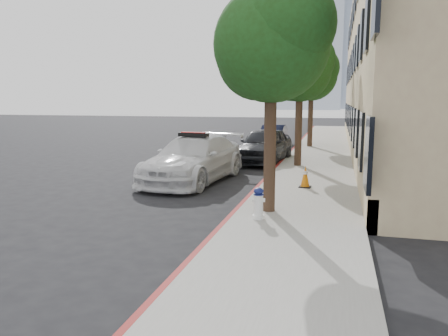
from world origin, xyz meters
TOP-DOWN VIEW (x-y plane):
  - ground at (0.00, 0.00)m, footprint 120.00×120.00m
  - sidewalk at (3.60, 10.00)m, footprint 3.20×50.00m
  - curb_strip at (2.06, 10.00)m, footprint 0.12×50.00m
  - building at (9.20, 15.00)m, footprint 8.00×36.00m
  - tower_left at (-4.00, 120.00)m, footprint 18.00×14.00m
  - tower_right at (9.00, 135.00)m, footprint 14.00×14.00m
  - tree_near at (2.93, -2.01)m, footprint 2.92×2.82m
  - tree_mid at (2.93, 5.99)m, footprint 2.77×2.64m
  - tree_far at (2.93, 13.99)m, footprint 3.10×3.00m
  - police_car at (-0.48, 2.11)m, footprint 2.89×5.86m
  - parked_car_mid at (1.20, 7.47)m, footprint 2.45×4.99m
  - parked_car_far at (0.52, 15.07)m, footprint 1.44×4.06m
  - fire_hydrant at (2.77, -2.81)m, footprint 0.31×0.29m
  - traffic_cone at (3.56, 1.27)m, footprint 0.40×0.40m

SIDE VIEW (x-z plane):
  - ground at x=0.00m, z-range 0.00..0.00m
  - sidewalk at x=3.60m, z-range 0.00..0.15m
  - curb_strip at x=2.06m, z-range 0.00..0.15m
  - traffic_cone at x=3.56m, z-range 0.15..0.85m
  - fire_hydrant at x=2.77m, z-range 0.14..0.89m
  - parked_car_far at x=0.52m, z-range 0.00..1.34m
  - parked_car_mid at x=1.20m, z-range 0.00..1.64m
  - police_car at x=-0.48m, z-range -0.07..1.72m
  - tree_mid at x=2.93m, z-range 1.45..6.88m
  - tree_near at x=2.93m, z-range 1.46..7.08m
  - tree_far at x=2.93m, z-range 1.48..7.29m
  - building at x=9.20m, z-range 0.00..10.00m
  - tower_right at x=9.00m, z-range 0.00..44.00m
  - tower_left at x=-4.00m, z-range 0.00..60.00m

